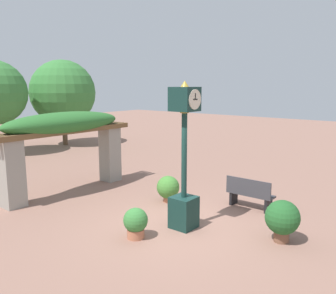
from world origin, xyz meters
TOP-DOWN VIEW (x-y plane):
  - ground_plane at (0.00, 0.00)m, footprint 60.00×60.00m
  - pedestal_clock at (0.01, -0.25)m, footprint 0.57×0.61m
  - pergola at (0.00, 4.49)m, footprint 4.92×1.18m
  - potted_plant_near_left at (-1.18, 0.24)m, footprint 0.57×0.57m
  - potted_plant_near_right at (1.28, 1.27)m, footprint 0.69×0.69m
  - potted_plant_far_left at (0.75, -2.45)m, footprint 0.78×0.78m
  - park_bench at (2.31, -0.89)m, footprint 0.42×1.35m

SIDE VIEW (x-z plane):
  - ground_plane at x=0.00m, z-range 0.00..0.00m
  - potted_plant_near_left at x=-1.18m, z-range 0.02..0.74m
  - park_bench at x=2.31m, z-range -0.02..0.87m
  - potted_plant_near_right at x=1.28m, z-range 0.04..0.85m
  - potted_plant_far_left at x=0.75m, z-range 0.06..1.03m
  - pedestal_clock at x=0.01m, z-range -0.17..3.42m
  - pergola at x=0.00m, z-range 0.62..3.27m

